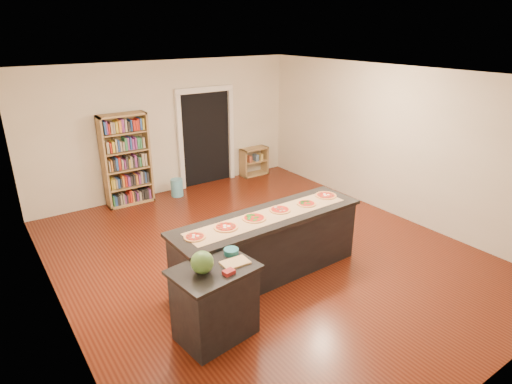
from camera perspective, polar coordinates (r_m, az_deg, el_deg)
room at (r=6.44m, az=1.02°, el=2.79°), size 6.00×7.00×2.80m
doorway at (r=9.78m, az=-6.70°, el=7.91°), size 1.40×0.09×2.21m
kitchen_island at (r=6.21m, az=1.68°, el=-7.16°), size 2.91×0.79×0.96m
side_counter at (r=5.11m, az=-5.47°, el=-14.43°), size 0.93×0.68×0.92m
bookshelf at (r=8.97m, az=-16.89°, el=4.10°), size 0.93×0.33×1.86m
low_shelf at (r=10.49m, az=-0.26°, el=4.10°), size 0.68×0.29×0.68m
waste_bin at (r=9.36m, az=-10.50°, el=0.58°), size 0.26×0.26×0.38m
kraft_paper at (r=5.99m, az=1.80°, el=-3.17°), size 2.54×0.52×0.00m
watermelon at (r=4.73m, az=-7.18°, el=-9.29°), size 0.26×0.26×0.26m
cutting_board at (r=4.93m, az=-2.81°, el=-9.38°), size 0.32×0.22×0.02m
package_red at (r=4.74m, az=-3.65°, el=-10.61°), size 0.14×0.11×0.05m
package_teal at (r=5.11m, az=-3.33°, el=-7.93°), size 0.18×0.18×0.07m
pizza_a at (r=5.44m, az=-8.17°, el=-5.93°), size 0.27×0.27×0.02m
pizza_b at (r=5.65m, az=-4.03°, el=-4.68°), size 0.32×0.32×0.02m
pizza_c at (r=5.89m, az=-0.25°, el=-3.48°), size 0.32×0.32×0.02m
pizza_d at (r=6.16m, az=3.21°, el=-2.38°), size 0.33×0.33×0.02m
pizza_e at (r=6.40m, az=6.75°, el=-1.53°), size 0.29×0.29×0.02m
pizza_f at (r=6.75m, az=9.29°, el=-0.45°), size 0.31×0.31×0.02m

